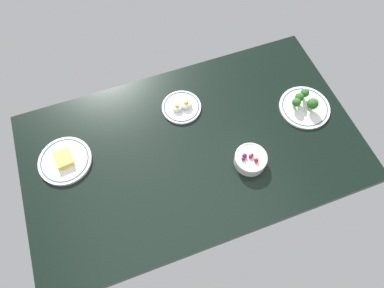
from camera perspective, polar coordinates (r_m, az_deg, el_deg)
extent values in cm
cube|color=black|center=(149.00, 0.00, -0.70)|extent=(143.46, 83.88, 4.00)
cylinder|color=white|center=(153.01, -20.37, -2.63)|extent=(22.17, 22.17, 1.40)
torus|color=#33478C|center=(152.41, -20.45, -2.52)|extent=(20.01, 20.01, 0.50)
cube|color=#F2D14C|center=(151.26, -20.61, -2.31)|extent=(7.53, 8.57, 2.70)
cylinder|color=white|center=(156.66, -1.77, 6.14)|extent=(17.81, 17.81, 1.12)
torus|color=#33478C|center=(156.19, -1.77, 6.25)|extent=(16.17, 16.17, 0.50)
ellipsoid|color=white|center=(155.10, -0.98, 6.61)|extent=(5.09, 5.09, 2.80)
sphere|color=yellow|center=(154.05, -0.99, 6.87)|extent=(2.04, 2.04, 2.04)
ellipsoid|color=white|center=(154.52, -2.35, 6.14)|extent=(4.58, 4.58, 2.52)
sphere|color=yellow|center=(153.58, -2.36, 6.37)|extent=(1.83, 1.83, 1.83)
cylinder|color=white|center=(143.76, 9.68, -2.62)|extent=(13.17, 13.17, 4.87)
torus|color=white|center=(141.58, 9.83, -2.21)|extent=(13.44, 13.44, 0.80)
sphere|color=#B2232D|center=(141.05, 9.77, -1.91)|extent=(1.53, 1.53, 1.53)
sphere|color=maroon|center=(140.79, 9.71, -2.07)|extent=(1.62, 1.62, 1.62)
sphere|color=#59144C|center=(139.93, 8.54, -2.43)|extent=(1.59, 1.59, 1.59)
sphere|color=#59144C|center=(140.37, 8.74, -1.93)|extent=(1.98, 1.98, 1.98)
sphere|color=maroon|center=(140.32, 10.65, -2.68)|extent=(1.93, 1.93, 1.93)
sphere|color=#59144C|center=(141.15, 9.91, -1.84)|extent=(1.60, 1.60, 1.60)
cylinder|color=white|center=(164.70, 18.22, 5.79)|extent=(22.90, 22.90, 1.07)
torus|color=#33478C|center=(164.27, 18.27, 5.90)|extent=(20.65, 20.65, 0.50)
cylinder|color=#9EBC72|center=(163.40, 17.20, 6.87)|extent=(1.38, 1.38, 2.81)
sphere|color=#2D6023|center=(161.13, 17.48, 7.44)|extent=(3.95, 3.95, 3.95)
cylinder|color=#9EBC72|center=(163.16, 19.13, 5.74)|extent=(1.74, 1.74, 2.68)
sphere|color=#2D6023|center=(160.63, 19.47, 6.36)|extent=(4.99, 4.99, 4.99)
cylinder|color=#9EBC72|center=(161.54, 16.73, 6.10)|extent=(1.37, 1.37, 2.68)
sphere|color=#2D6023|center=(159.30, 16.99, 6.66)|extent=(3.92, 3.92, 3.92)
cylinder|color=#9EBC72|center=(165.73, 18.01, 7.54)|extent=(1.39, 1.39, 2.54)
sphere|color=#2D6023|center=(163.60, 18.28, 8.08)|extent=(3.96, 3.96, 3.96)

